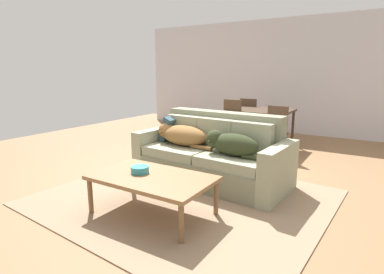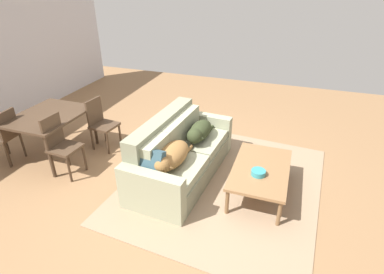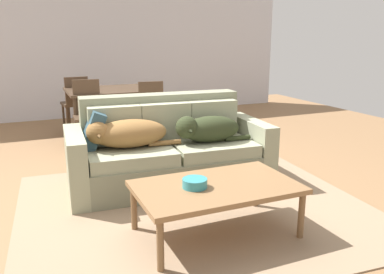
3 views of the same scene
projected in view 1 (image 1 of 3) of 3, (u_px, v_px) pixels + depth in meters
name	position (u px, v px, depth m)	size (l,w,h in m)	color
ground_plane	(209.00, 179.00, 4.27)	(10.00, 10.00, 0.00)	olive
back_partition	(290.00, 77.00, 7.32)	(8.00, 0.12, 2.70)	silver
area_rug	(184.00, 197.00, 3.63)	(3.09, 2.70, 0.01)	#977C60
couch	(213.00, 156.00, 4.14)	(2.11, 1.05, 0.92)	gray
dog_on_left_cushion	(182.00, 135.00, 4.27)	(0.91, 0.43, 0.29)	olive
dog_on_right_cushion	(230.00, 144.00, 3.74)	(0.80, 0.34, 0.29)	#2C341C
throw_pillow_by_left_arm	(172.00, 129.00, 4.56)	(0.13, 0.38, 0.38)	#304C57
coffee_table	(152.00, 180.00, 3.14)	(1.24, 0.75, 0.42)	olive
bowl_on_coffee_table	(140.00, 170.00, 3.23)	(0.19, 0.19, 0.07)	teal
dining_table	(259.00, 113.00, 5.99)	(1.20, 0.98, 0.74)	#473424
dining_chair_near_left	(229.00, 123.00, 5.78)	(0.42, 0.42, 0.95)	#473424
dining_chair_near_right	(274.00, 130.00, 5.25)	(0.44, 0.44, 0.89)	#473424
dining_chair_far_left	(249.00, 116.00, 6.68)	(0.43, 0.43, 0.91)	#473424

